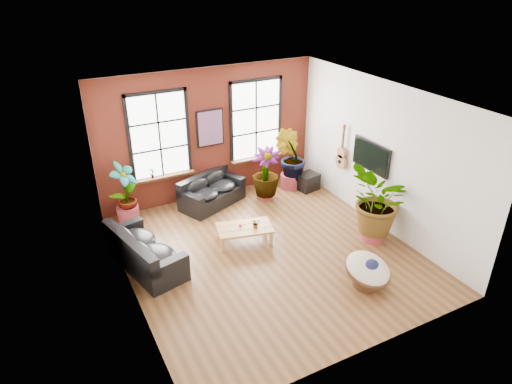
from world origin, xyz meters
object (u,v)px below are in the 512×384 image
sofa_left (143,252)px  coffee_table (245,229)px  papasan_chair (368,271)px  sofa_back (211,192)px

sofa_left → coffee_table: 2.32m
coffee_table → papasan_chair: 2.94m
sofa_left → papasan_chair: size_ratio=1.86×
coffee_table → papasan_chair: size_ratio=1.16×
coffee_table → sofa_back: bearing=103.0°
sofa_back → papasan_chair: size_ratio=1.61×
sofa_left → coffee_table: sofa_left is taller
sofa_back → coffee_table: bearing=-113.5°
sofa_back → sofa_left: sofa_left is taller
sofa_left → papasan_chair: (3.78, -2.67, -0.01)m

